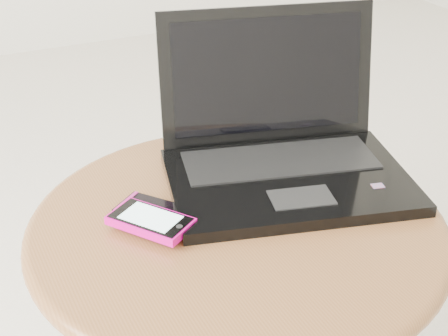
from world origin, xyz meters
name	(u,v)px	position (x,y,z in m)	size (l,w,h in m)	color
table	(237,277)	(-0.07, -0.11, 0.35)	(0.56, 0.56, 0.45)	#5C2410
laptop	(282,149)	(0.04, -0.02, 0.49)	(0.39, 0.35, 0.22)	black
phone_black	(156,212)	(-0.17, -0.05, 0.45)	(0.11, 0.12, 0.01)	black
phone_pink	(151,221)	(-0.19, -0.09, 0.46)	(0.11, 0.12, 0.01)	#D20683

